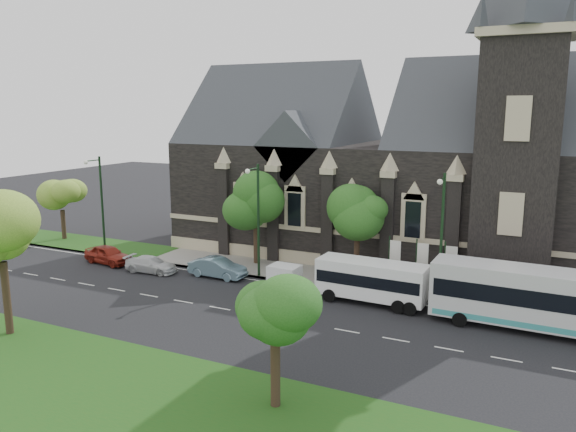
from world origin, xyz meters
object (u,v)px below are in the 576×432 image
Objects in this scene: tree_walk_left at (259,198)px; tour_coach at (545,299)px; tree_park_near at (6,228)px; street_lamp_near at (441,231)px; street_lamp_far at (100,200)px; sedan at (218,268)px; car_far_white at (151,265)px; car_far_red at (108,255)px; banner_flag_left at (393,258)px; tree_walk_right at (361,205)px; tree_park_east at (280,307)px; tree_walk_far at (64,195)px; banner_flag_right at (449,264)px; shuttle_bus at (372,279)px; box_trailer at (285,275)px; street_lamp_mid at (257,214)px; banner_flag_center at (420,261)px.

tree_walk_left is 0.58× the size of tour_coach.
tree_park_near is 0.95× the size of street_lamp_near.
sedan is (13.03, -1.17, -4.33)m from street_lamp_far.
car_far_white is (-29.21, -0.14, -1.42)m from tour_coach.
banner_flag_left is at bearing -73.57° from car_far_red.
tree_walk_right is 0.87× the size of street_lamp_far.
tree_park_east is 1.42× the size of car_far_white.
tree_walk_far reaches higher than banner_flag_right.
banner_flag_left is at bearing 44.54° from tree_park_near.
street_lamp_far is at bearing 180.00° from street_lamp_near.
street_lamp_far is at bearing -176.40° from banner_flag_right.
street_lamp_near is at bearing -78.67° from car_far_red.
banner_flag_left reaches higher than shuttle_bus.
banner_flag_right is at bearing 18.71° from box_trailer.
car_far_red is (-23.81, 14.54, -3.83)m from tree_park_east.
street_lamp_mid is at bearing 63.90° from tree_park_near.
box_trailer is (-17.59, 0.91, -1.09)m from tour_coach.
sedan is 5.77m from car_far_white.
banner_flag_right is 17.60m from sedan.
tour_coach is at bearing -23.56° from tree_walk_right.
banner_flag_right is at bearing -6.04° from tree_walk_left.
car_far_white is (-18.90, -4.27, -1.74)m from banner_flag_left.
street_lamp_far is 2.25× the size of banner_flag_right.
tree_park_near reaches higher than box_trailer.
banner_flag_right is at bearing -74.84° from car_far_red.
street_lamp_near is at bearing -48.07° from banner_flag_center.
street_lamp_far reaches higher than banner_flag_center.
box_trailer is at bearing -80.61° from car_far_red.
banner_flag_center is at bearing 155.05° from tour_coach.
shuttle_bus is at bearing -158.72° from street_lamp_near.
tree_walk_far reaches higher than shuttle_bus.
street_lamp_near is 1.94× the size of car_far_red.
tree_walk_left is at bearing 157.70° from shuttle_bus.
tree_park_east is at bearing -124.82° from tour_coach.
car_far_white is at bearing -167.28° from banner_flag_left.
sedan is at bearing -103.79° from tree_walk_left.
tree_park_near is 17.71m from street_lamp_mid.
street_lamp_far is at bearing -165.74° from tree_walk_left.
tree_walk_far reaches higher than banner_flag_left.
banner_flag_left is (10.29, 1.91, -2.73)m from street_lamp_mid.
tree_park_near reaches higher than shuttle_bus.
street_lamp_near and street_lamp_far have the same top height.
tree_walk_far is at bearing -178.63° from tree_walk_left.
shuttle_bus is at bearing -92.71° from car_far_white.
banner_flag_center reaches higher than sedan.
street_lamp_far is 36.79m from tour_coach.
tree_walk_far is at bearing 178.03° from banner_flag_left.
street_lamp_far is 26.50m from banner_flag_left.
tree_park_east reaches higher than box_trailer.
tree_walk_far is 11.96m from car_far_red.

